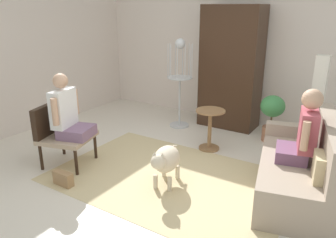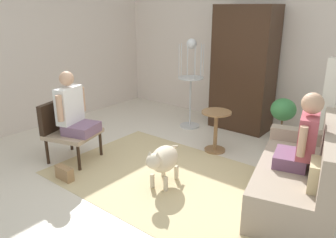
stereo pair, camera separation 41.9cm
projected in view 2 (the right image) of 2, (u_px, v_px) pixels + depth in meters
ground_plane at (169, 177)px, 4.34m from camera, size 7.43×7.43×0.00m
back_wall at (264, 47)px, 5.88m from camera, size 6.79×0.12×2.88m
left_wall at (43, 47)px, 5.96m from camera, size 0.12×5.90×2.88m
area_rug at (169, 178)px, 4.30m from camera, size 3.01×2.01×0.01m
couch at (301, 176)px, 3.69m from camera, size 1.17×1.84×0.93m
armchair at (66, 126)px, 4.74m from camera, size 0.79×0.78×0.85m
person_on_couch at (303, 137)px, 3.54m from camera, size 0.49×0.57×0.84m
person_on_armchair at (73, 110)px, 4.59m from camera, size 0.57×0.57×0.87m
round_end_table at (216, 128)px, 5.01m from camera, size 0.45×0.45×0.64m
dog at (163, 160)px, 4.06m from camera, size 0.41×0.76×0.56m
bird_cage_stand at (191, 79)px, 5.89m from camera, size 0.45×0.45×1.61m
potted_plant at (283, 117)px, 5.19m from camera, size 0.39×0.39×0.78m
column_lamp at (328, 110)px, 4.71m from camera, size 0.20×0.20×1.47m
armoire_cabinet at (244, 69)px, 5.79m from camera, size 1.03×0.56×2.17m
handbag at (64, 173)px, 4.25m from camera, size 0.28×0.10×0.18m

